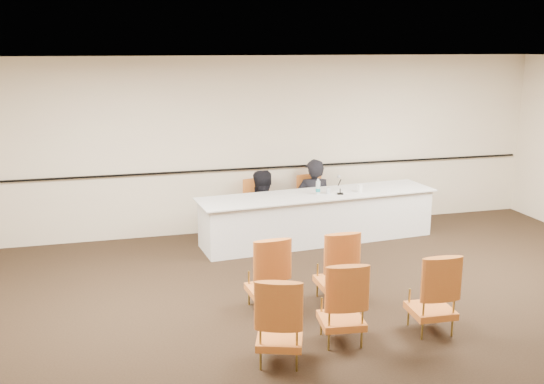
{
  "coord_description": "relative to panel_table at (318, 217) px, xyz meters",
  "views": [
    {
      "loc": [
        -2.59,
        -6.01,
        3.16
      ],
      "look_at": [
        -0.29,
        2.6,
        1.0
      ],
      "focal_mm": 40.0,
      "sensor_mm": 36.0,
      "label": 1
    }
  ],
  "objects": [
    {
      "name": "floor",
      "position": [
        -0.62,
        -3.09,
        -0.4
      ],
      "size": [
        10.0,
        10.0,
        0.0
      ],
      "primitive_type": "plane",
      "color": "black",
      "rests_on": "ground"
    },
    {
      "name": "ceiling",
      "position": [
        -0.62,
        -3.09,
        2.6
      ],
      "size": [
        10.0,
        10.0,
        0.0
      ],
      "primitive_type": "plane",
      "rotation": [
        3.14,
        0.0,
        0.0
      ],
      "color": "silver",
      "rests_on": "ground"
    },
    {
      "name": "wall_back",
      "position": [
        -0.62,
        0.91,
        1.1
      ],
      "size": [
        10.0,
        0.04,
        3.0
      ],
      "primitive_type": "cube",
      "color": "beige",
      "rests_on": "ground"
    },
    {
      "name": "wall_rail",
      "position": [
        -0.62,
        0.87,
        0.7
      ],
      "size": [
        9.8,
        0.04,
        0.03
      ],
      "primitive_type": "cube",
      "color": "black",
      "rests_on": "wall_back"
    },
    {
      "name": "panel_table",
      "position": [
        0.0,
        0.0,
        0.0
      ],
      "size": [
        4.05,
        1.28,
        0.8
      ],
      "primitive_type": null,
      "rotation": [
        0.0,
        0.0,
        0.09
      ],
      "color": "silver",
      "rests_on": "ground"
    },
    {
      "name": "panelist_main",
      "position": [
        0.12,
        0.6,
        0.01
      ],
      "size": [
        0.68,
        0.5,
        1.71
      ],
      "primitive_type": "imported",
      "rotation": [
        0.0,
        0.0,
        2.99
      ],
      "color": "black",
      "rests_on": "ground"
    },
    {
      "name": "panelist_main_chair",
      "position": [
        0.12,
        0.6,
        0.08
      ],
      "size": [
        0.54,
        0.54,
        0.95
      ],
      "primitive_type": null,
      "rotation": [
        0.0,
        0.0,
        0.09
      ],
      "color": "#D15525",
      "rests_on": "ground"
    },
    {
      "name": "panelist_second",
      "position": [
        -0.86,
        0.5,
        -0.1
      ],
      "size": [
        0.98,
        0.88,
        1.67
      ],
      "primitive_type": "imported",
      "rotation": [
        0.0,
        0.0,
        3.5
      ],
      "color": "black",
      "rests_on": "ground"
    },
    {
      "name": "panelist_second_chair",
      "position": [
        -0.86,
        0.5,
        0.08
      ],
      "size": [
        0.54,
        0.54,
        0.95
      ],
      "primitive_type": null,
      "rotation": [
        0.0,
        0.0,
        0.09
      ],
      "color": "#D15525",
      "rests_on": "ground"
    },
    {
      "name": "papers",
      "position": [
        0.34,
        -0.01,
        0.4
      ],
      "size": [
        0.32,
        0.25,
        0.0
      ],
      "primitive_type": "cube",
      "rotation": [
        0.0,
        0.0,
        -0.1
      ],
      "color": "white",
      "rests_on": "panel_table"
    },
    {
      "name": "microphone",
      "position": [
        0.33,
        -0.13,
        0.55
      ],
      "size": [
        0.14,
        0.23,
        0.3
      ],
      "primitive_type": null,
      "rotation": [
        0.0,
        0.0,
        -0.17
      ],
      "color": "black",
      "rests_on": "panel_table"
    },
    {
      "name": "water_bottle",
      "position": [
        -0.02,
        -0.04,
        0.53
      ],
      "size": [
        0.1,
        0.1,
        0.26
      ],
      "primitive_type": null,
      "rotation": [
        0.0,
        0.0,
        -0.33
      ],
      "color": "teal",
      "rests_on": "panel_table"
    },
    {
      "name": "drinking_glass",
      "position": [
        0.16,
        -0.04,
        0.45
      ],
      "size": [
        0.06,
        0.06,
        0.1
      ],
      "primitive_type": "cylinder",
      "rotation": [
        0.0,
        0.0,
        -0.01
      ],
      "color": "silver",
      "rests_on": "panel_table"
    },
    {
      "name": "coffee_cup",
      "position": [
        0.7,
        -0.08,
        0.46
      ],
      "size": [
        0.1,
        0.1,
        0.13
      ],
      "primitive_type": "cylinder",
      "rotation": [
        0.0,
        0.0,
        0.31
      ],
      "color": "white",
      "rests_on": "panel_table"
    },
    {
      "name": "aud_chair_front_left",
      "position": [
        -1.49,
        -2.4,
        0.08
      ],
      "size": [
        0.53,
        0.53,
        0.95
      ],
      "primitive_type": null,
      "rotation": [
        0.0,
        0.0,
        0.07
      ],
      "color": "#D15525",
      "rests_on": "ground"
    },
    {
      "name": "aud_chair_front_mid",
      "position": [
        -0.59,
        -2.38,
        0.08
      ],
      "size": [
        0.5,
        0.5,
        0.95
      ],
      "primitive_type": null,
      "rotation": [
        0.0,
        0.0,
        0.0
      ],
      "color": "#D15525",
      "rests_on": "ground"
    },
    {
      "name": "aud_chair_back_left",
      "position": [
        -1.68,
        -3.67,
        0.08
      ],
      "size": [
        0.64,
        0.64,
        0.95
      ],
      "primitive_type": null,
      "rotation": [
        0.0,
        0.0,
        -0.34
      ],
      "color": "#D15525",
      "rests_on": "ground"
    },
    {
      "name": "aud_chair_back_mid",
      "position": [
        -0.92,
        -3.43,
        0.08
      ],
      "size": [
        0.56,
        0.56,
        0.95
      ],
      "primitive_type": null,
      "rotation": [
        0.0,
        0.0,
        -0.12
      ],
      "color": "#D15525",
      "rests_on": "ground"
    },
    {
      "name": "aud_chair_back_right",
      "position": [
        0.15,
        -3.44,
        0.08
      ],
      "size": [
        0.52,
        0.52,
        0.95
      ],
      "primitive_type": null,
      "rotation": [
        0.0,
        0.0,
        -0.05
      ],
      "color": "#D15525",
      "rests_on": "ground"
    }
  ]
}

